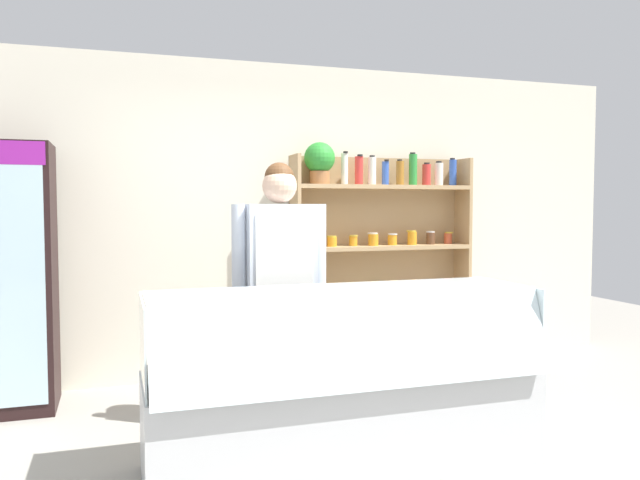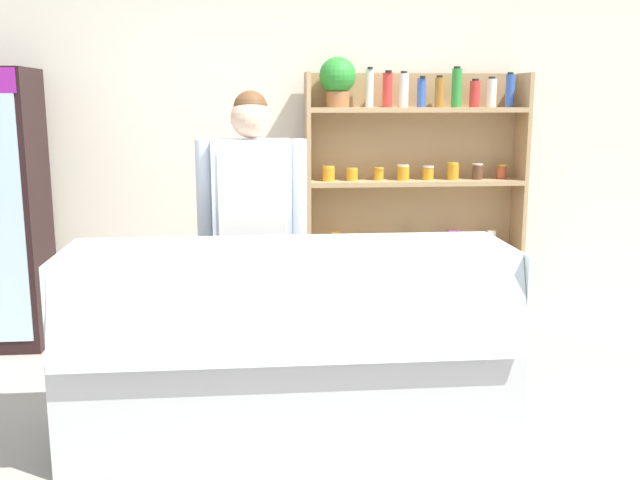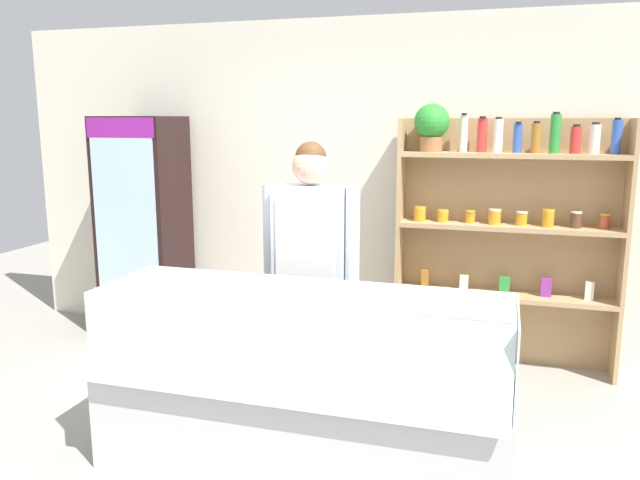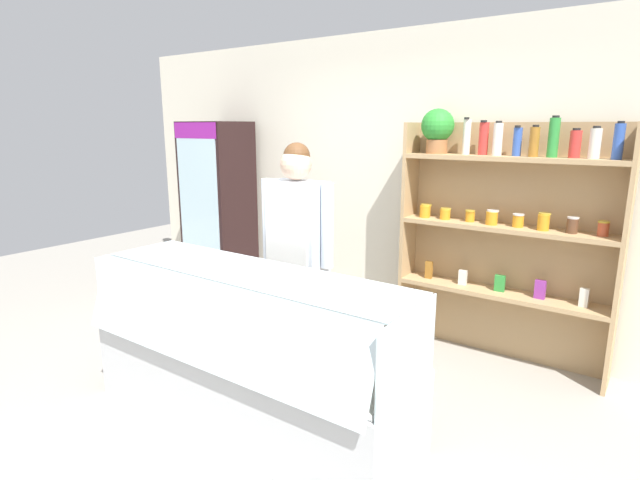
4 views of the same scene
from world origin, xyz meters
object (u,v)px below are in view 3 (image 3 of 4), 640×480
object	(u,v)px
drinks_fridge	(144,230)
shelving_unit	(500,219)
deli_display_case	(300,414)
shop_clerk	(310,252)

from	to	relation	value
drinks_fridge	shelving_unit	xyz separation A→B (m)	(2.94, 0.22, 0.19)
drinks_fridge	deli_display_case	world-z (taller)	drinks_fridge
drinks_fridge	deli_display_case	bearing A→B (deg)	-39.95
shelving_unit	deli_display_case	distance (m)	2.26
drinks_fridge	deli_display_case	size ratio (longest dim) A/B	0.87
drinks_fridge	shop_clerk	bearing A→B (deg)	-26.74
drinks_fridge	shop_clerk	size ratio (longest dim) A/B	1.09
deli_display_case	shop_clerk	bearing A→B (deg)	103.17
drinks_fridge	shelving_unit	distance (m)	2.96
drinks_fridge	deli_display_case	xyz separation A→B (m)	(1.96, -1.64, -0.65)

